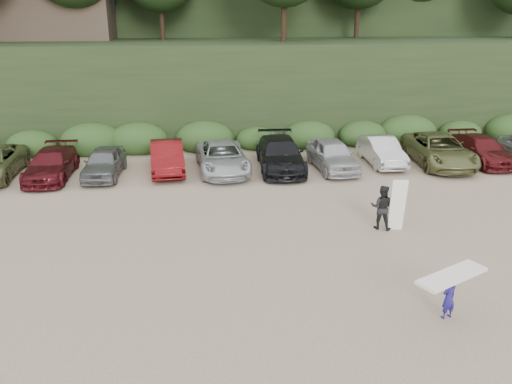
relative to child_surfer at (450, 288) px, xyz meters
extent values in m
plane|color=tan|center=(-4.18, 4.02, -0.90)|extent=(120.00, 120.00, 0.00)
cube|color=black|center=(-4.18, 26.02, 2.10)|extent=(80.00, 14.00, 6.00)
cube|color=black|center=(-4.18, 44.02, 7.10)|extent=(90.00, 30.00, 16.00)
cube|color=#2B491E|center=(-4.73, 18.52, -0.30)|extent=(46.20, 2.00, 1.20)
cube|color=brown|center=(-16.18, 28.02, 7.10)|extent=(8.00, 6.00, 4.00)
imported|color=#501218|center=(-13.81, 13.91, -0.20)|extent=(2.00, 4.87, 1.41)
imported|color=slate|center=(-11.24, 13.87, -0.17)|extent=(1.91, 4.34, 1.45)
imported|color=maroon|center=(-8.13, 14.33, -0.13)|extent=(1.99, 4.80, 1.55)
imported|color=#B5B8BC|center=(-5.30, 14.01, -0.16)|extent=(2.81, 5.49, 1.48)
imported|color=black|center=(-2.26, 14.04, -0.09)|extent=(2.48, 5.64, 1.61)
imported|color=#B7B7BC|center=(0.46, 13.70, -0.11)|extent=(2.17, 4.77, 1.59)
imported|color=silver|center=(3.37, 14.34, -0.18)|extent=(1.57, 4.42, 1.45)
imported|color=olive|center=(6.43, 13.90, -0.10)|extent=(3.10, 5.98, 1.61)
imported|color=#541316|center=(8.94, 13.97, -0.19)|extent=(2.00, 4.89, 1.42)
imported|color=navy|center=(0.00, 0.00, -0.30)|extent=(0.51, 0.41, 1.21)
cube|color=white|center=(0.00, 0.00, 0.38)|extent=(2.26, 1.53, 0.09)
imported|color=black|center=(0.30, 5.96, -0.03)|extent=(1.05, 0.96, 1.73)
cube|color=white|center=(0.80, 5.71, 0.12)|extent=(0.60, 0.36, 2.04)
camera|label=1|loc=(-6.49, -10.90, 6.90)|focal=35.00mm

